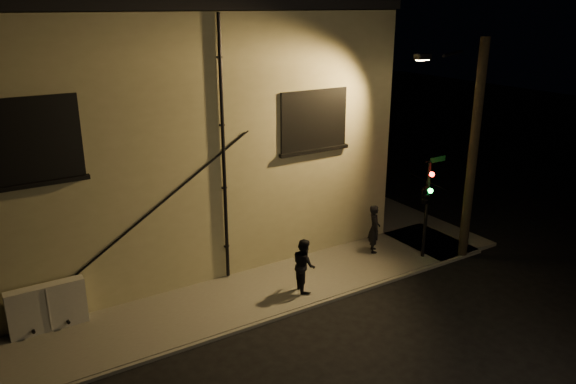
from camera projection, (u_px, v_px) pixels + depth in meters
ground at (324, 303)px, 17.15m from camera, size 90.00×90.00×0.00m
sidewalk at (283, 243)px, 21.27m from camera, size 21.00×16.00×0.12m
building at (126, 121)px, 21.46m from camera, size 16.20×12.23×8.80m
utility_cabinet at (47, 307)px, 15.35m from camera, size 2.04×0.34×1.34m
pedestrian_a at (374, 229)px, 20.17m from camera, size 0.69×0.77×1.77m
pedestrian_b at (304, 265)px, 17.44m from camera, size 0.83×0.96×1.71m
traffic_signal at (426, 193)px, 19.07m from camera, size 1.32×2.14×3.62m
streetlamp_pole at (471, 148)px, 19.00m from camera, size 2.05×1.40×7.70m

